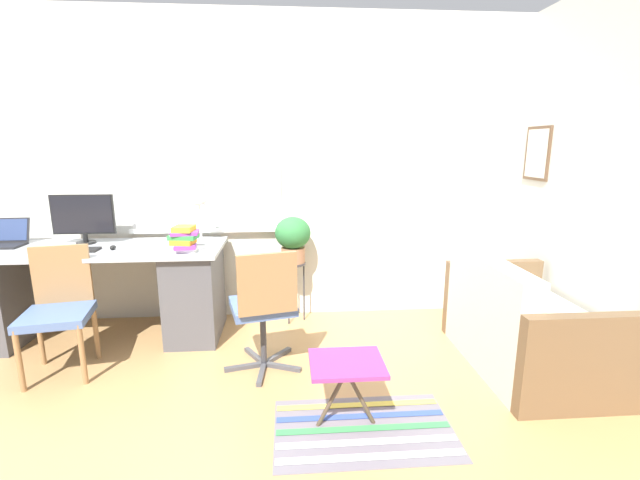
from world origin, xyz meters
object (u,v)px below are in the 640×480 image
Objects in this scene: potted_plant at (293,237)px; folding_stool at (347,367)px; keyboard at (71,250)px; couch_loveseat at (524,330)px; plant_stand at (293,270)px; book_stack at (184,239)px; desk_lamp at (200,210)px; desk_chair_wooden at (59,307)px; laptop at (5,240)px; office_chair_swivel at (264,306)px; monitor at (83,217)px; mouse at (113,247)px.

potted_plant is 1.62m from folding_stool.
potted_plant is at bearing 11.31° from keyboard.
couch_loveseat reaches higher than plant_stand.
keyboard is at bearing 174.67° from book_stack.
book_stack is (-0.07, -0.31, -0.18)m from desk_lamp.
desk_chair_wooden is at bearing 86.53° from couch_loveseat.
laptop is at bearing -177.37° from potted_plant.
couch_loveseat is (3.29, -0.20, -0.20)m from desk_chair_wooden.
keyboard is at bearing -168.69° from plant_stand.
desk_lamp is 0.83m from potted_plant.
desk_chair_wooden is at bearing -18.87° from office_chair_swivel.
potted_plant reaches higher than desk_chair_wooden.
office_chair_swivel is at bearing -28.23° from monitor.
couch_loveseat is at bearing -30.21° from plant_stand.
potted_plant reaches higher than mouse.
couch_loveseat is at bearing 164.33° from office_chair_swivel.
desk_chair_wooden reaches higher than folding_stool.
desk_lamp is at bearing 70.90° from couch_loveseat.
plant_stand is at bearing 14.55° from desk_chair_wooden.
book_stack reaches higher than folding_stool.
monitor is 1.79m from office_chair_swivel.
book_stack is 1.02m from plant_stand.
couch_loveseat is at bearing -14.61° from monitor.
mouse is 1.36m from office_chair_swivel.
couch_loveseat is 1.91m from plant_stand.
plant_stand is at bearing -117.29° from office_chair_swivel.
desk_lamp reaches higher than office_chair_swivel.
couch_loveseat reaches higher than folding_stool.
potted_plant is (2.35, 0.11, -0.04)m from laptop.
office_chair_swivel is (1.43, -0.13, 0.01)m from desk_chair_wooden.
desk_lamp is 0.31× the size of couch_loveseat.
mouse is 2.13m from folding_stool.
mouse is at bearing -167.36° from potted_plant.
keyboard is (0.63, -0.24, -0.04)m from laptop.
desk_lamp reaches higher than laptop.
office_chair_swivel is 2.18× the size of folding_stool.
couch_loveseat is (3.37, -0.88, -0.72)m from monitor.
couch_loveseat is at bearing 23.01° from folding_stool.
plant_stand is (1.72, 0.34, -0.31)m from keyboard.
plant_stand is (2.35, 0.11, -0.34)m from laptop.
mouse is 0.13× the size of plant_stand.
laptop is 0.65m from monitor.
monitor is 0.86m from desk_chair_wooden.
potted_plant reaches higher than plant_stand.
monitor is 1.22× the size of potted_plant.
keyboard is 1.78m from plant_stand.
desk_chair_wooden reaches higher than plant_stand.
office_chair_swivel is at bearing -103.69° from potted_plant.
mouse is at bearing 78.24° from couch_loveseat.
desk_lamp is 0.97m from plant_stand.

